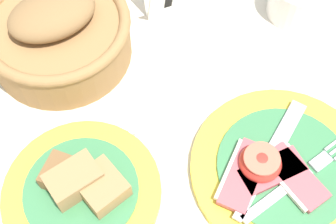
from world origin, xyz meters
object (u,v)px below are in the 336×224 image
object	(u,v)px
breakfast_plate	(280,169)
teaspoon_by_saucer	(151,116)
bread_plate	(82,189)
bread_basket	(58,33)

from	to	relation	value
breakfast_plate	teaspoon_by_saucer	bearing A→B (deg)	141.49
bread_plate	teaspoon_by_saucer	bearing A→B (deg)	40.50
breakfast_plate	bread_basket	world-z (taller)	bread_basket
bread_basket	bread_plate	bearing A→B (deg)	-89.58
bread_plate	teaspoon_by_saucer	size ratio (longest dim) A/B	1.04
bread_plate	teaspoon_by_saucer	world-z (taller)	bread_plate
breakfast_plate	bread_basket	xyz separation A→B (m)	(-0.25, 0.25, 0.03)
bread_basket	teaspoon_by_saucer	size ratio (longest dim) A/B	1.10
breakfast_plate	bread_plate	distance (m)	0.25
breakfast_plate	bread_plate	bearing A→B (deg)	174.28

